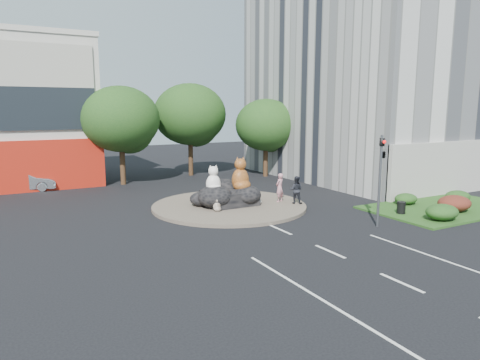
# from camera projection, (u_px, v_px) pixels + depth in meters

# --- Properties ---
(ground) EXTENTS (120.00, 120.00, 0.00)m
(ground) POSITION_uv_depth(u_px,v_px,m) (330.00, 252.00, 19.27)
(ground) COLOR black
(ground) RESTS_ON ground
(roundabout_island) EXTENTS (10.00, 10.00, 0.20)m
(roundabout_island) POSITION_uv_depth(u_px,v_px,m) (229.00, 206.00, 27.92)
(roundabout_island) COLOR brown
(roundabout_island) RESTS_ON ground
(rock_plinth) EXTENTS (3.20, 2.60, 0.90)m
(rock_plinth) POSITION_uv_depth(u_px,v_px,m) (229.00, 198.00, 27.83)
(rock_plinth) COLOR black
(rock_plinth) RESTS_ON roundabout_island
(grass_verge) EXTENTS (10.00, 6.00, 0.12)m
(grass_verge) POSITION_uv_depth(u_px,v_px,m) (444.00, 208.00, 27.51)
(grass_verge) COLOR #224B19
(grass_verge) RESTS_ON ground
(tree_left) EXTENTS (6.46, 6.46, 8.27)m
(tree_left) POSITION_uv_depth(u_px,v_px,m) (121.00, 122.00, 35.68)
(tree_left) COLOR #382314
(tree_left) RESTS_ON ground
(tree_mid) EXTENTS (6.84, 6.84, 8.76)m
(tree_mid) POSITION_uv_depth(u_px,v_px,m) (190.00, 117.00, 40.66)
(tree_mid) COLOR #382314
(tree_mid) RESTS_ON ground
(tree_right) EXTENTS (5.70, 5.70, 7.30)m
(tree_right) POSITION_uv_depth(u_px,v_px,m) (266.00, 128.00, 40.17)
(tree_right) COLOR #382314
(tree_right) RESTS_ON ground
(hedge_near_green) EXTENTS (2.00, 1.60, 0.90)m
(hedge_near_green) POSITION_uv_depth(u_px,v_px,m) (442.00, 212.00, 24.28)
(hedge_near_green) COLOR #133E17
(hedge_near_green) RESTS_ON grass_verge
(hedge_red) EXTENTS (2.20, 1.76, 0.99)m
(hedge_red) POSITION_uv_depth(u_px,v_px,m) (454.00, 203.00, 26.32)
(hedge_red) COLOR #4F2215
(hedge_red) RESTS_ON grass_verge
(hedge_mid_green) EXTENTS (1.80, 1.44, 0.81)m
(hedge_mid_green) POSITION_uv_depth(u_px,v_px,m) (458.00, 197.00, 28.81)
(hedge_mid_green) COLOR #133E17
(hedge_mid_green) RESTS_ON grass_verge
(hedge_back_green) EXTENTS (1.60, 1.28, 0.72)m
(hedge_back_green) POSITION_uv_depth(u_px,v_px,m) (406.00, 199.00, 28.30)
(hedge_back_green) COLOR #133E17
(hedge_back_green) RESTS_ON grass_verge
(traffic_light) EXTENTS (0.44, 1.24, 5.00)m
(traffic_light) POSITION_uv_depth(u_px,v_px,m) (382.00, 161.00, 22.81)
(traffic_light) COLOR #595B60
(traffic_light) RESTS_ON ground
(street_lamp) EXTENTS (2.34, 0.22, 8.06)m
(street_lamp) POSITION_uv_depth(u_px,v_px,m) (396.00, 134.00, 31.49)
(street_lamp) COLOR #595B60
(street_lamp) RESTS_ON ground
(cat_white) EXTENTS (1.24, 1.12, 1.81)m
(cat_white) POSITION_uv_depth(u_px,v_px,m) (213.00, 179.00, 26.84)
(cat_white) COLOR white
(cat_white) RESTS_ON rock_plinth
(cat_tabby) EXTENTS (1.42, 1.25, 2.23)m
(cat_tabby) POSITION_uv_depth(u_px,v_px,m) (240.00, 174.00, 27.61)
(cat_tabby) COLOR #B07824
(cat_tabby) RESTS_ON rock_plinth
(kitten_calico) EXTENTS (0.63, 0.59, 0.88)m
(kitten_calico) POSITION_uv_depth(u_px,v_px,m) (217.00, 204.00, 26.00)
(kitten_calico) COLOR silver
(kitten_calico) RESTS_ON roundabout_island
(kitten_white) EXTENTS (0.56, 0.56, 0.71)m
(kitten_white) POSITION_uv_depth(u_px,v_px,m) (259.00, 198.00, 28.05)
(kitten_white) COLOR silver
(kitten_white) RESTS_ON roundabout_island
(pedestrian_pink) EXTENTS (0.83, 0.71, 1.92)m
(pedestrian_pink) POSITION_uv_depth(u_px,v_px,m) (280.00, 188.00, 28.58)
(pedestrian_pink) COLOR #C57F8A
(pedestrian_pink) RESTS_ON roundabout_island
(pedestrian_dark) EXTENTS (1.12, 1.11, 1.82)m
(pedestrian_dark) POSITION_uv_depth(u_px,v_px,m) (296.00, 190.00, 28.05)
(pedestrian_dark) COLOR black
(pedestrian_dark) RESTS_ON roundabout_island
(parked_car) EXTENTS (4.91, 2.48, 1.54)m
(parked_car) POSITION_uv_depth(u_px,v_px,m) (24.00, 181.00, 33.38)
(parked_car) COLOR #AAACB1
(parked_car) RESTS_ON ground
(litter_bin) EXTENTS (0.51, 0.51, 0.73)m
(litter_bin) POSITION_uv_depth(u_px,v_px,m) (401.00, 208.00, 25.77)
(litter_bin) COLOR black
(litter_bin) RESTS_ON grass_verge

